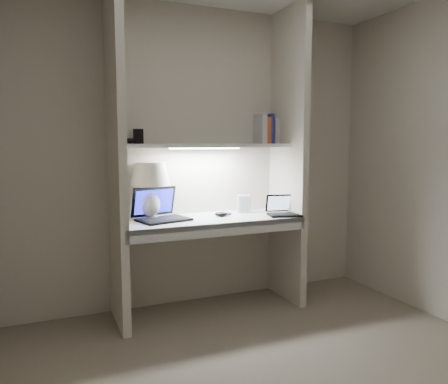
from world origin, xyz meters
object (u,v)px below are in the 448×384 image
laptop_main (160,213)px  speaker (244,204)px  book_row (270,130)px  table_lamp (150,181)px  laptop_netbook (283,210)px

laptop_main → speaker: size_ratio=2.90×
speaker → book_row: size_ratio=0.59×
book_row → table_lamp: bearing=-177.4°
table_lamp → laptop_netbook: (1.06, -0.26, -0.26)m
table_lamp → book_row: 1.17m
table_lamp → book_row: size_ratio=1.74×
laptop_main → speaker: 0.76m
laptop_main → laptop_netbook: (1.01, -0.18, -0.02)m
book_row → speaker: bearing=-167.2°
laptop_netbook → book_row: bearing=97.0°
laptop_main → speaker: (0.76, 0.06, 0.02)m
table_lamp → speaker: size_ratio=2.93×
speaker → book_row: (0.28, 0.06, 0.64)m
laptop_netbook → table_lamp: bearing=-180.0°
laptop_main → book_row: 1.24m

